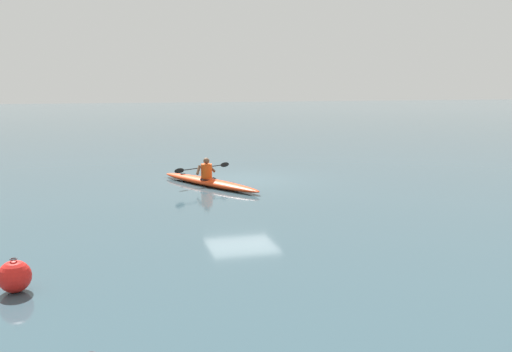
{
  "coord_description": "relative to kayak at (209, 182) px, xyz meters",
  "views": [
    {
      "loc": [
        4.65,
        19.4,
        3.49
      ],
      "look_at": [
        1.26,
        6.75,
        1.29
      ],
      "focal_mm": 39.09,
      "sensor_mm": 36.0,
      "label": 1
    }
  ],
  "objects": [
    {
      "name": "kayaker",
      "position": [
        0.07,
        -0.12,
        0.41
      ],
      "size": [
        2.12,
        1.2,
        0.7
      ],
      "color": "#E04C14",
      "rests_on": "kayak"
    },
    {
      "name": "ground_plane",
      "position": [
        -1.35,
        -0.86,
        -0.13
      ],
      "size": [
        160.0,
        160.0,
        0.0
      ],
      "primitive_type": "plane",
      "color": "#334C56"
    },
    {
      "name": "kayak",
      "position": [
        0.0,
        0.0,
        0.0
      ],
      "size": [
        2.94,
        4.61,
        0.25
      ],
      "color": "red",
      "rests_on": "ground"
    },
    {
      "name": "mooring_buoy_white_far",
      "position": [
        4.9,
        8.86,
        0.15
      ],
      "size": [
        0.55,
        0.55,
        0.59
      ],
      "color": "red",
      "rests_on": "ground"
    }
  ]
}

